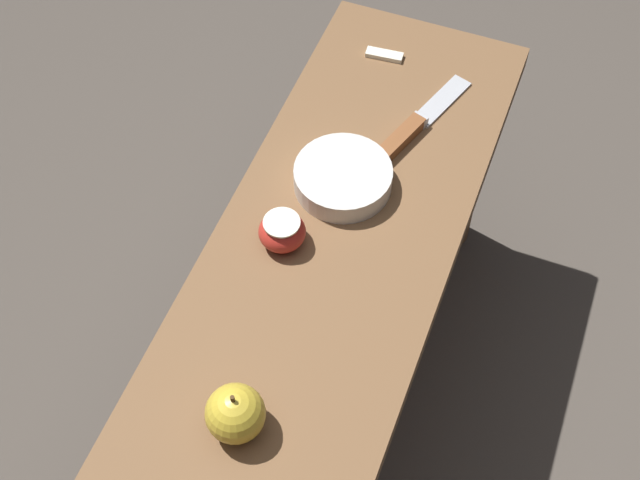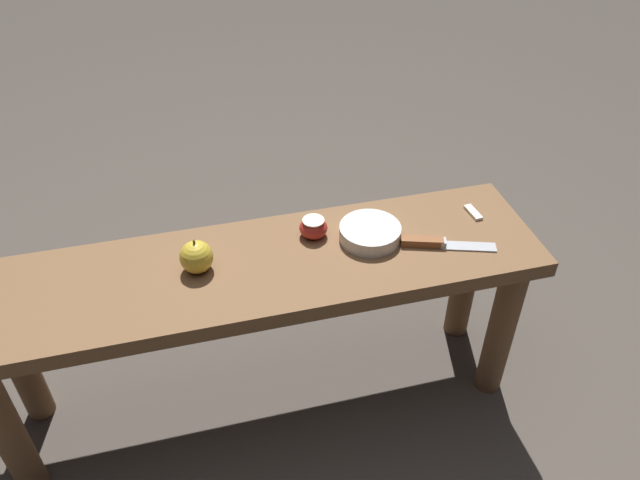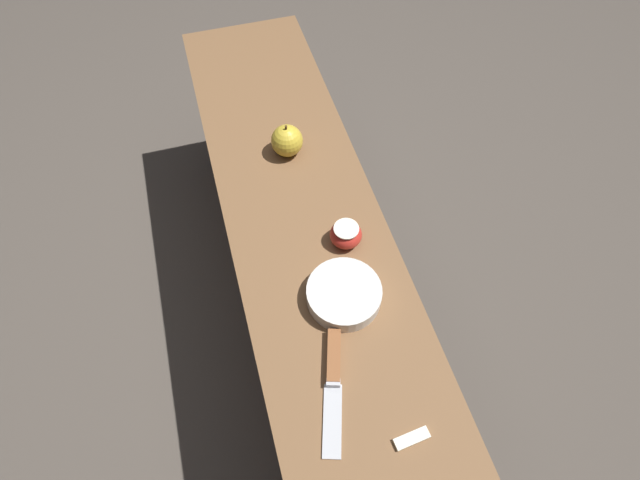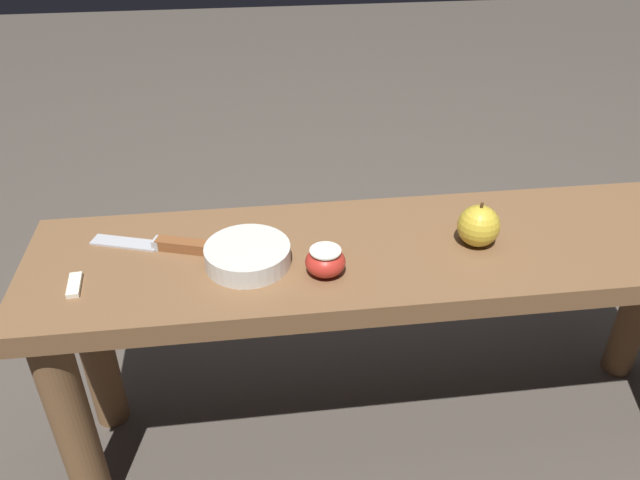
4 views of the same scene
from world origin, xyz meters
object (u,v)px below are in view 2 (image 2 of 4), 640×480
object	(u,v)px
wooden_bench	(261,296)
apple_cut	(313,227)
apple_whole	(196,257)
bowl	(370,233)
knife	(435,243)

from	to	relation	value
wooden_bench	apple_cut	world-z (taller)	apple_cut
wooden_bench	apple_whole	distance (m)	0.19
apple_cut	bowl	size ratio (longest dim) A/B	0.46
wooden_bench	apple_whole	xyz separation A→B (m)	(0.13, -0.01, 0.14)
wooden_bench	apple_whole	size ratio (longest dim) A/B	15.70
knife	wooden_bench	bearing A→B (deg)	-167.31
wooden_bench	bowl	size ratio (longest dim) A/B	9.06
knife	bowl	xyz separation A→B (m)	(0.14, -0.06, 0.01)
apple_cut	bowl	world-z (taller)	apple_cut
wooden_bench	knife	world-z (taller)	knife
knife	apple_whole	bearing A→B (deg)	-167.41
knife	apple_cut	bearing A→B (deg)	176.07
apple_cut	knife	bearing A→B (deg)	157.89
knife	bowl	size ratio (longest dim) A/B	1.50
knife	apple_whole	size ratio (longest dim) A/B	2.60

